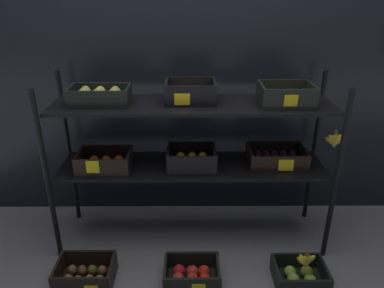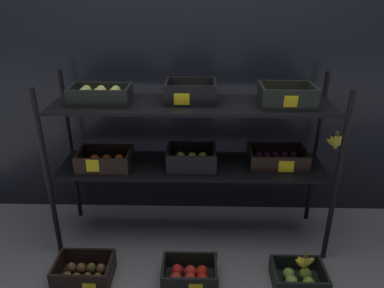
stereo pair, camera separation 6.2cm
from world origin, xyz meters
name	(u,v)px [view 1 (the left image)]	position (x,y,z in m)	size (l,w,h in m)	color
ground_plane	(192,234)	(0.00, 0.00, 0.00)	(10.00, 10.00, 0.00)	gray
storefront_wall	(192,66)	(0.00, 0.42, 1.12)	(4.14, 0.12, 2.25)	black
display_rack	(193,135)	(0.01, -0.01, 0.78)	(1.87, 0.47, 1.13)	black
crate_ground_kiwi	(86,275)	(-0.64, -0.45, 0.05)	(0.34, 0.25, 0.13)	black
crate_ground_apple_red	(192,275)	(0.00, -0.45, 0.05)	(0.33, 0.24, 0.13)	black
crate_ground_apple_green	(300,276)	(0.65, -0.46, 0.05)	(0.31, 0.24, 0.12)	black
banana_bunch_loose	(306,260)	(0.67, -0.46, 0.17)	(0.13, 0.05, 0.11)	brown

